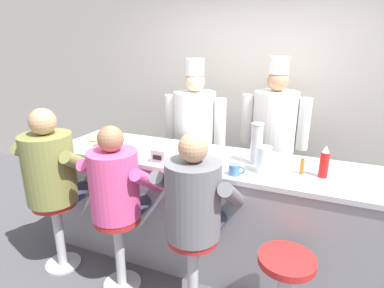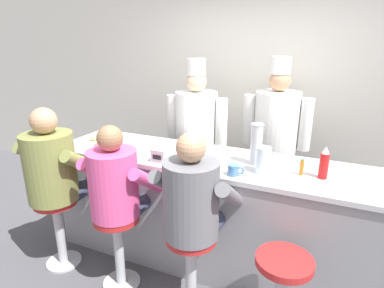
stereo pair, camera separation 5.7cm
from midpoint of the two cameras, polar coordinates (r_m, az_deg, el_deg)
name	(u,v)px [view 2 (the right image)]	position (r m, az deg, el deg)	size (l,w,h in m)	color
ground_plane	(201,286)	(3.03, 2.26, -23.92)	(20.00, 20.00, 0.00)	#4C4C51
wall_back	(259,98)	(4.02, 12.19, 7.98)	(10.00, 0.06, 2.70)	beige
diner_counter	(218,213)	(3.00, 5.11, -12.05)	(3.15, 0.74, 1.04)	gray
ketchup_bottle_red	(324,164)	(2.57, 23.02, -3.22)	(0.07, 0.07, 0.25)	red
hot_sauce_bottle_orange	(302,167)	(2.59, 19.52, -3.95)	(0.03, 0.03, 0.13)	orange
water_pitcher_clear	(263,160)	(2.53, 13.15, -2.82)	(0.13, 0.11, 0.21)	silver
breakfast_plate	(95,140)	(3.38, -16.37, 0.60)	(0.26, 0.26, 0.05)	white
cereal_bowl	(103,148)	(3.09, -15.05, -0.62)	(0.16, 0.16, 0.06)	#B24C47
coffee_mug_blue	(234,170)	(2.46, 8.08, -4.60)	(0.13, 0.08, 0.09)	#4C7AB2
cup_stack_steel	(256,144)	(2.67, 11.96, -0.05)	(0.10, 0.10, 0.35)	#B7BABF
napkin_dispenser_chrome	(159,156)	(2.70, -5.27, -2.11)	(0.13, 0.08, 0.11)	silver
diner_seated_olive	(54,171)	(3.05, -22.78, -4.49)	(0.65, 0.64, 1.50)	#B2B5BA
diner_seated_pink	(117,189)	(2.64, -12.64, -7.84)	(0.59, 0.58, 1.42)	#B2B5BA
diner_seated_grey	(193,205)	(2.33, 0.88, -10.73)	(0.60, 0.60, 1.45)	#B2B5BA
empty_stool_round	(282,287)	(2.42, 16.38, -23.18)	(0.38, 0.38, 0.68)	#B2B5BA
cook_in_whites_near	(196,134)	(3.61, 1.21, 1.75)	(0.72, 0.46, 1.84)	#232328
cook_in_whites_far	(275,136)	(3.62, 15.04, 1.41)	(0.73, 0.47, 1.86)	#232328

